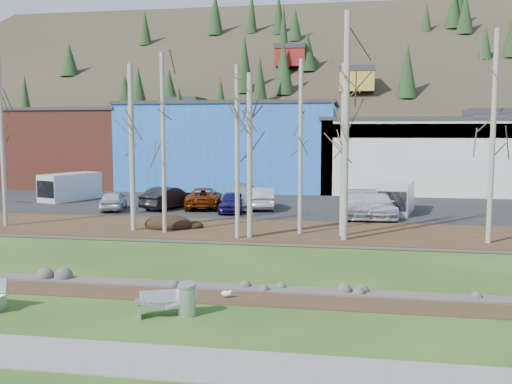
% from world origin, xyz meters
% --- Properties ---
extents(ground, '(200.00, 200.00, 0.00)m').
position_xyz_m(ground, '(0.00, 0.00, 0.00)').
color(ground, '#264A16').
rests_on(ground, ground).
extents(footpath, '(80.00, 2.00, 0.04)m').
position_xyz_m(footpath, '(0.00, -3.50, 0.02)').
color(footpath, slate).
rests_on(footpath, ground).
extents(dirt_strip, '(80.00, 1.80, 0.03)m').
position_xyz_m(dirt_strip, '(0.00, 2.10, 0.01)').
color(dirt_strip, '#382616').
rests_on(dirt_strip, ground).
extents(near_bank_rocks, '(80.00, 0.80, 0.50)m').
position_xyz_m(near_bank_rocks, '(0.00, 3.10, 0.00)').
color(near_bank_rocks, '#47423D').
rests_on(near_bank_rocks, ground).
extents(river, '(80.00, 8.00, 0.90)m').
position_xyz_m(river, '(0.00, 7.20, 0.00)').
color(river, black).
rests_on(river, ground).
extents(far_bank_rocks, '(80.00, 0.80, 0.46)m').
position_xyz_m(far_bank_rocks, '(0.00, 11.30, 0.00)').
color(far_bank_rocks, '#47423D').
rests_on(far_bank_rocks, ground).
extents(far_bank, '(80.00, 7.00, 0.15)m').
position_xyz_m(far_bank, '(0.00, 14.50, 0.07)').
color(far_bank, '#382616').
rests_on(far_bank, ground).
extents(parking_lot, '(80.00, 14.00, 0.14)m').
position_xyz_m(parking_lot, '(0.00, 25.00, 0.07)').
color(parking_lot, black).
rests_on(parking_lot, ground).
extents(building_brick, '(16.32, 12.24, 7.80)m').
position_xyz_m(building_brick, '(-24.00, 39.00, 3.91)').
color(building_brick, brown).
rests_on(building_brick, ground).
extents(building_blue, '(20.40, 12.24, 8.30)m').
position_xyz_m(building_blue, '(-6.00, 39.00, 4.16)').
color(building_blue, blue).
rests_on(building_blue, ground).
extents(building_white, '(18.36, 12.24, 6.80)m').
position_xyz_m(building_white, '(12.00, 38.98, 3.41)').
color(building_white, silver).
rests_on(building_white, ground).
extents(hillside, '(160.00, 72.00, 35.00)m').
position_xyz_m(hillside, '(0.00, 84.00, 17.50)').
color(hillside, '#312A1E').
rests_on(hillside, ground).
extents(bench_damaged, '(1.79, 1.15, 0.76)m').
position_xyz_m(bench_damaged, '(0.23, -0.08, 0.39)').
color(bench_damaged, '#B7BABC').
rests_on(bench_damaged, ground).
extents(litter_bin, '(0.67, 0.67, 0.93)m').
position_xyz_m(litter_bin, '(0.90, 0.00, 0.46)').
color(litter_bin, '#B7BABC').
rests_on(litter_bin, ground).
extents(seagull, '(0.43, 0.20, 0.31)m').
position_xyz_m(seagull, '(1.69, 1.96, 0.17)').
color(seagull, gold).
rests_on(seagull, ground).
extents(dirt_mound, '(2.73, 1.93, 0.54)m').
position_xyz_m(dirt_mound, '(-4.45, 14.22, 0.42)').
color(dirt_mound, black).
rests_on(dirt_mound, far_bank).
extents(birch_0, '(0.24, 0.24, 9.78)m').
position_xyz_m(birch_0, '(-13.97, 13.39, 5.04)').
color(birch_0, '#B6B1A5').
rests_on(birch_0, far_bank).
extents(birch_1, '(0.29, 0.29, 9.03)m').
position_xyz_m(birch_1, '(-6.14, 13.30, 4.67)').
color(birch_1, '#B6B1A5').
rests_on(birch_1, far_bank).
extents(birch_2, '(0.23, 0.23, 9.56)m').
position_xyz_m(birch_2, '(-4.20, 12.87, 4.93)').
color(birch_2, '#B6B1A5').
rests_on(birch_2, far_bank).
extents(birch_3, '(0.28, 0.28, 8.34)m').
position_xyz_m(birch_3, '(0.60, 12.19, 4.32)').
color(birch_3, '#B6B1A5').
rests_on(birch_3, far_bank).
extents(birch_4, '(0.23, 0.23, 9.14)m').
position_xyz_m(birch_4, '(3.04, 13.64, 4.72)').
color(birch_4, '#B6B1A5').
rests_on(birch_4, far_bank).
extents(birch_5, '(0.23, 0.23, 8.72)m').
position_xyz_m(birch_5, '(0.01, 11.91, 4.51)').
color(birch_5, '#B6B1A5').
rests_on(birch_5, far_bank).
extents(birch_6, '(0.31, 0.31, 11.23)m').
position_xyz_m(birch_6, '(5.40, 12.38, 5.77)').
color(birch_6, '#B6B1A5').
rests_on(birch_6, far_bank).
extents(birch_7, '(0.26, 0.26, 8.85)m').
position_xyz_m(birch_7, '(5.25, 13.53, 4.57)').
color(birch_7, '#B6B1A5').
rests_on(birch_7, far_bank).
extents(birch_8, '(0.25, 0.25, 10.25)m').
position_xyz_m(birch_8, '(12.36, 12.70, 5.27)').
color(birch_8, '#B6B1A5').
rests_on(birch_8, far_bank).
extents(car_0, '(2.57, 4.16, 1.32)m').
position_xyz_m(car_0, '(-10.58, 20.67, 0.80)').
color(car_0, silver).
rests_on(car_0, parking_lot).
extents(car_1, '(3.05, 4.93, 1.53)m').
position_xyz_m(car_1, '(-7.05, 22.06, 0.91)').
color(car_1, black).
rests_on(car_1, parking_lot).
extents(car_2, '(3.39, 5.58, 1.45)m').
position_xyz_m(car_2, '(-4.69, 22.83, 0.86)').
color(car_2, maroon).
rests_on(car_2, parking_lot).
extents(car_3, '(2.53, 5.60, 1.59)m').
position_xyz_m(car_3, '(-1.98, 23.17, 0.94)').
color(car_3, '#AAAFB3').
rests_on(car_3, parking_lot).
extents(car_4, '(2.00, 4.14, 1.36)m').
position_xyz_m(car_4, '(-2.24, 21.09, 0.82)').
color(car_4, '#1B1655').
rests_on(car_4, parking_lot).
extents(car_5, '(2.35, 4.77, 1.50)m').
position_xyz_m(car_5, '(-0.54, 23.12, 0.89)').
color(car_5, silver).
rests_on(car_5, parking_lot).
extents(car_6, '(2.99, 4.91, 1.27)m').
position_xyz_m(car_6, '(7.13, 21.12, 0.78)').
color(car_6, '#272729').
rests_on(car_6, parking_lot).
extents(car_7, '(2.70, 5.55, 1.56)m').
position_xyz_m(car_7, '(6.14, 20.54, 0.92)').
color(car_7, silver).
rests_on(car_7, parking_lot).
extents(car_8, '(2.70, 5.55, 1.56)m').
position_xyz_m(car_8, '(7.26, 20.54, 0.92)').
color(car_8, silver).
rests_on(car_8, parking_lot).
extents(car_9, '(2.70, 5.55, 1.56)m').
position_xyz_m(car_9, '(7.17, 20.54, 0.92)').
color(car_9, silver).
rests_on(car_9, parking_lot).
extents(van_white, '(2.79, 4.97, 2.05)m').
position_xyz_m(van_white, '(8.61, 22.52, 1.17)').
color(van_white, white).
rests_on(van_white, parking_lot).
extents(van_grey, '(3.56, 5.23, 2.11)m').
position_xyz_m(van_grey, '(-16.37, 25.27, 1.20)').
color(van_grey, silver).
rests_on(van_grey, parking_lot).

